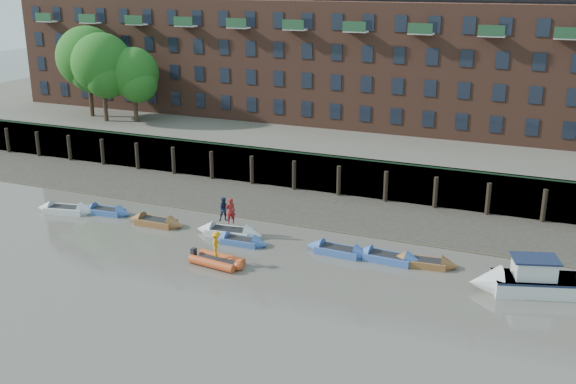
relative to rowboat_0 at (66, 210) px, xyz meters
The scene contains 20 objects.
ground 18.61m from the rowboat_0, 30.74° to the right, with size 220.00×220.00×0.00m, color #625D54.
foreshore 18.11m from the rowboat_0, 27.97° to the left, with size 110.00×8.00×0.50m, color #3D382F.
mud_band 16.78m from the rowboat_0, 17.66° to the left, with size 110.00×1.60×0.10m, color #4C4336.
river_wall 20.57m from the rowboat_0, 38.83° to the left, with size 110.00×1.23×3.30m.
bank_terrace 30.97m from the rowboat_0, 58.88° to the left, with size 110.00×28.00×3.20m, color #5E594D.
apartment_terrace 34.20m from the rowboat_0, 59.81° to the left, with size 80.60×15.56×20.98m.
tree_cluster 22.08m from the rowboat_0, 118.35° to the left, with size 11.76×7.74×9.40m.
rowboat_0 is the anchor object (origin of this frame).
rowboat_1 3.22m from the rowboat_0, 17.77° to the left, with size 4.33×1.54×1.23m.
rowboat_2 7.96m from the rowboat_0, ahead, with size 4.62×1.40×1.33m.
rowboat_3 13.90m from the rowboat_0, ahead, with size 5.08×1.93×1.44m.
rowboat_4 15.35m from the rowboat_0, ahead, with size 4.10×1.31×1.18m.
rowboat_5 22.06m from the rowboat_0, ahead, with size 4.67×1.52×1.34m.
rowboat_6 25.39m from the rowboat_0, ahead, with size 4.77×1.56×1.37m.
rowboat_7 27.64m from the rowboat_0, ahead, with size 4.50×1.73×1.27m.
rib_tender 16.18m from the rowboat_0, 14.31° to the right, with size 3.70×2.08×0.63m.
motor_launch 33.55m from the rowboat_0, ahead, with size 7.02×4.11×2.75m.
person_rower_a 14.19m from the rowboat_0, ahead, with size 0.68×0.45×1.86m, color maroon.
person_rower_b 13.58m from the rowboat_0, ahead, with size 0.85×0.66×1.74m, color #19233F.
person_rib_crew 16.06m from the rowboat_0, 14.28° to the right, with size 1.06×0.61×1.64m, color orange.
Camera 1 is at (19.26, -28.72, 17.53)m, focal length 42.00 mm.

